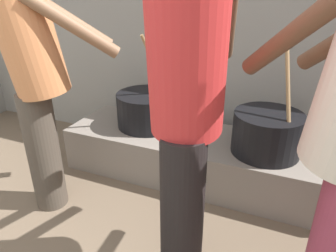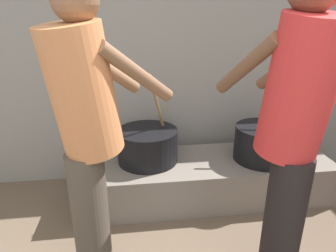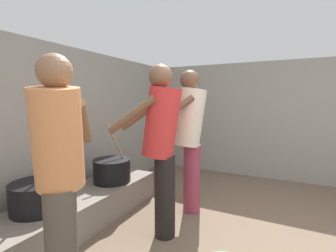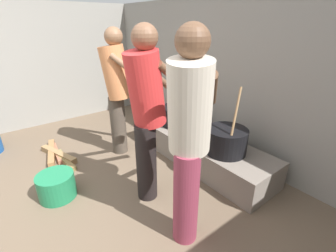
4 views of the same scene
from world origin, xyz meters
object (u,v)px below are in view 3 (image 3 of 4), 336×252
at_px(cooking_pot_main, 112,170).
at_px(cooking_pot_secondary, 38,196).
at_px(cook_in_red_shirt, 161,140).
at_px(cook_in_orange_shirt, 59,165).
at_px(cook_in_cream_shirt, 190,132).

distance_m(cooking_pot_main, cooking_pot_secondary, 0.92).
relative_size(cooking_pot_main, cook_in_red_shirt, 0.44).
bearing_deg(cooking_pot_main, cooking_pot_secondary, 174.35).
bearing_deg(cooking_pot_secondary, cooking_pot_main, -5.65).
bearing_deg(cook_in_orange_shirt, cook_in_red_shirt, -11.66).
relative_size(cook_in_orange_shirt, cook_in_red_shirt, 0.97).
relative_size(cooking_pot_main, cook_in_orange_shirt, 0.45).
bearing_deg(cook_in_orange_shirt, cook_in_cream_shirt, -8.86).
xyz_separation_m(cooking_pot_secondary, cook_in_orange_shirt, (-0.34, -0.72, 0.46)).
distance_m(cooking_pot_main, cook_in_cream_shirt, 1.06).
relative_size(cooking_pot_main, cooking_pot_secondary, 1.02).
bearing_deg(cook_in_cream_shirt, cook_in_orange_shirt, 171.14).
xyz_separation_m(cooking_pot_main, cooking_pot_secondary, (-0.91, 0.09, -0.01)).
distance_m(cooking_pot_secondary, cook_in_orange_shirt, 0.92).
bearing_deg(cooking_pot_secondary, cook_in_cream_shirt, -37.95).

